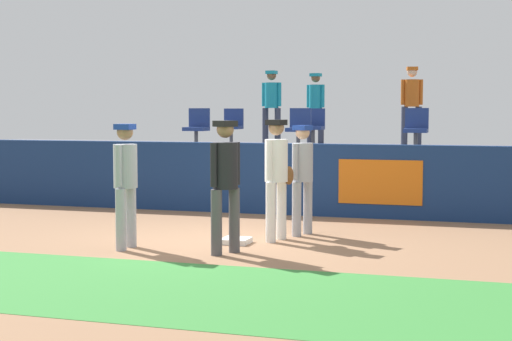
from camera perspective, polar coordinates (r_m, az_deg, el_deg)
ground_plane at (r=11.33m, az=-2.65°, el=-5.43°), size 60.00×60.00×0.00m
grass_foreground_strip at (r=8.72m, az=-9.15°, el=-8.44°), size 18.00×2.80×0.01m
first_base at (r=11.34m, az=-1.50°, el=-5.21°), size 0.40×0.40×0.08m
player_fielder_home at (r=11.48m, az=1.55°, el=-0.04°), size 0.44×0.54×1.81m
player_runner_visitor at (r=10.94m, az=-9.61°, el=-0.46°), size 0.34×0.49×1.76m
player_coach_visitor at (r=12.02m, az=3.45°, el=-0.09°), size 0.42×0.46×1.72m
player_umpire at (r=10.41m, az=-2.28°, el=-0.49°), size 0.47×0.47×1.81m
field_wall at (r=14.48m, az=1.97°, el=-0.62°), size 18.00×0.26×1.33m
bleacher_platform at (r=16.97m, az=4.21°, el=-0.19°), size 18.00×4.80×1.16m
seat_front_center at (r=15.83m, az=3.20°, el=3.29°), size 0.44×0.44×0.84m
seat_front_left at (r=16.51m, az=-4.35°, el=3.33°), size 0.47×0.44×0.84m
seat_back_right at (r=17.24m, az=11.75°, el=3.29°), size 0.45×0.44×0.84m
seat_front_right at (r=15.43m, az=11.74°, el=3.18°), size 0.45×0.44×0.84m
seat_back_center at (r=17.60m, az=4.30°, el=3.40°), size 0.46×0.44×0.84m
seat_back_left at (r=18.14m, az=-1.77°, el=3.44°), size 0.47×0.44×0.84m
spectator_hooded at (r=18.26m, az=11.43°, el=5.14°), size 0.49×0.40×1.80m
spectator_capped at (r=18.70m, az=4.42°, el=5.00°), size 0.46×0.39×1.68m
spectator_casual at (r=18.41m, az=1.15°, el=5.11°), size 0.49×0.35×1.73m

